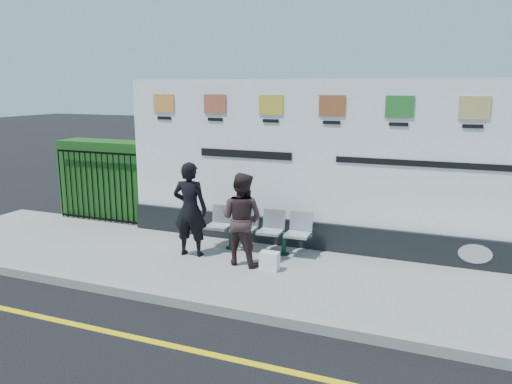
% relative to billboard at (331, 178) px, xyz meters
% --- Properties ---
extents(ground, '(80.00, 80.00, 0.00)m').
position_rel_billboard_xyz_m(ground, '(-0.50, -3.85, -1.42)').
color(ground, black).
extents(pavement, '(14.00, 3.00, 0.12)m').
position_rel_billboard_xyz_m(pavement, '(-0.50, -1.35, -1.36)').
color(pavement, gray).
rests_on(pavement, ground).
extents(kerb, '(14.00, 0.18, 0.14)m').
position_rel_billboard_xyz_m(kerb, '(-0.50, -2.85, -1.35)').
color(kerb, gray).
rests_on(kerb, ground).
extents(yellow_line, '(14.00, 0.10, 0.01)m').
position_rel_billboard_xyz_m(yellow_line, '(-0.50, -3.85, -1.42)').
color(yellow_line, yellow).
rests_on(yellow_line, ground).
extents(billboard, '(8.00, 0.30, 3.00)m').
position_rel_billboard_xyz_m(billboard, '(0.00, 0.00, 0.00)').
color(billboard, black).
rests_on(billboard, pavement).
extents(hedge, '(2.35, 0.70, 1.70)m').
position_rel_billboard_xyz_m(hedge, '(-5.08, 0.45, -0.45)').
color(hedge, '#1B4D17').
rests_on(hedge, pavement).
extents(railing, '(2.05, 0.06, 1.54)m').
position_rel_billboard_xyz_m(railing, '(-5.08, -0.00, -0.53)').
color(railing, black).
rests_on(railing, pavement).
extents(bench, '(1.91, 0.58, 0.41)m').
position_rel_billboard_xyz_m(bench, '(-1.15, -0.60, -1.10)').
color(bench, '#B3B8BC').
rests_on(bench, pavement).
extents(woman_left, '(0.65, 0.47, 1.63)m').
position_rel_billboard_xyz_m(woman_left, '(-2.14, -1.20, -0.48)').
color(woman_left, black).
rests_on(woman_left, pavement).
extents(woman_right, '(0.80, 0.66, 1.52)m').
position_rel_billboard_xyz_m(woman_right, '(-1.15, -1.26, -0.54)').
color(woman_right, '#362324').
rests_on(woman_right, pavement).
extents(handbag_brown, '(0.26, 0.12, 0.20)m').
position_rel_billboard_xyz_m(handbag_brown, '(-1.40, -0.61, -0.79)').
color(handbag_brown, black).
rests_on(handbag_brown, bench).
extents(carrier_bag_white, '(0.30, 0.18, 0.30)m').
position_rel_billboard_xyz_m(carrier_bag_white, '(-0.62, -1.38, -1.15)').
color(carrier_bag_white, white).
rests_on(carrier_bag_white, pavement).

